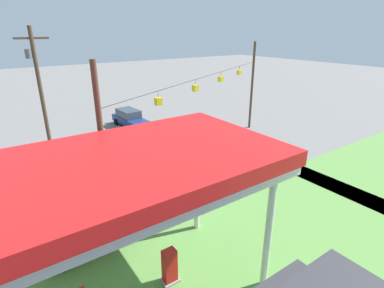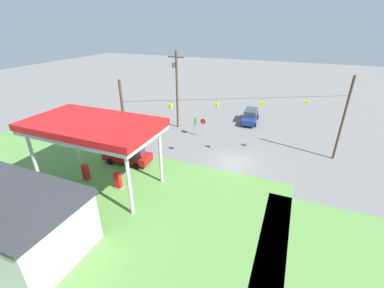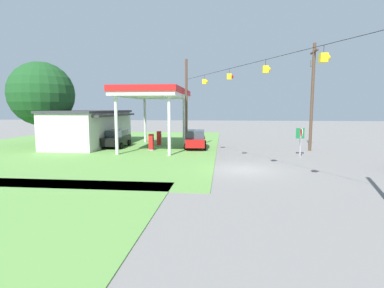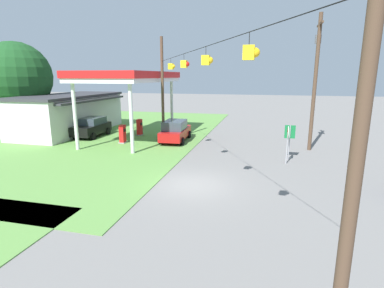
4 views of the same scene
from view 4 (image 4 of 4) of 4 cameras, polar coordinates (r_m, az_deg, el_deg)
name	(u,v)px [view 4 (image 4 of 4)]	position (r m, az deg, el deg)	size (l,w,h in m)	color
ground_plane	(193,185)	(16.05, 0.24, -7.85)	(160.00, 160.00, 0.00)	slate
grass_verge_station_corner	(72,131)	(33.59, -21.83, 2.24)	(36.00, 28.00, 0.04)	#5B8E42
gas_station_canopy	(129,78)	(27.43, -11.88, 12.27)	(11.04, 6.06, 6.04)	silver
gas_station_store	(70,113)	(33.18, -22.24, 5.43)	(12.55, 6.03, 3.83)	silver
fuel_pump_near	(123,135)	(26.30, -13.08, 1.74)	(0.71, 0.56, 1.59)	gray
fuel_pump_far	(140,128)	(29.46, -9.95, 3.06)	(0.71, 0.56, 1.59)	gray
car_at_pumps_front	(175,131)	(26.38, -3.19, 2.54)	(4.99, 2.33, 1.88)	#AD1414
car_at_pumps_rear	(92,127)	(29.98, -18.53, 3.10)	(4.48, 2.19, 1.82)	black
stop_sign_roadside	(288,137)	(20.37, 17.77, 1.32)	(0.80, 0.08, 2.50)	#99999E
route_sign	(290,135)	(21.48, 18.12, 1.58)	(0.10, 0.70, 2.40)	gray
utility_pole_main	(315,76)	(24.64, 22.46, 11.83)	(2.20, 0.44, 10.10)	#4C3828
signal_span_gantry	(194,94)	(15.03, 0.30, 9.51)	(19.29, 10.24, 8.79)	#4C3828
tree_behind_station	(16,77)	(35.18, -30.46, 10.99)	(6.79, 6.79, 8.99)	#4C3828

